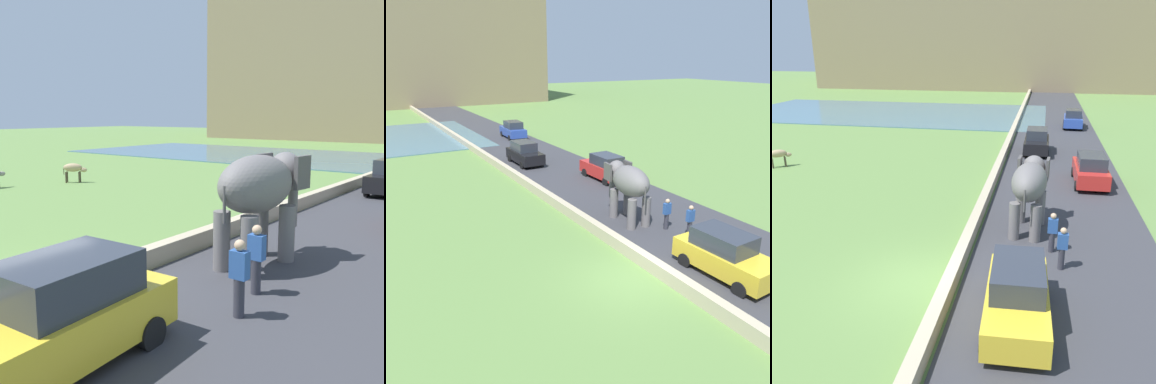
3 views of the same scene
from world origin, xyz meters
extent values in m
plane|color=#608442|center=(0.00, 0.00, 0.00)|extent=(220.00, 220.00, 0.00)
cube|color=tan|center=(1.20, 18.00, 0.28)|extent=(0.40, 110.00, 0.55)
cube|color=slate|center=(-14.00, 34.95, 0.04)|extent=(36.00, 18.00, 0.08)
ellipsoid|color=slate|center=(3.42, 4.64, 2.24)|extent=(1.62, 2.81, 1.50)
cylinder|color=slate|center=(3.08, 5.55, 0.80)|extent=(0.44, 0.44, 1.60)
cylinder|color=slate|center=(3.92, 5.48, 0.80)|extent=(0.44, 0.44, 1.60)
cylinder|color=slate|center=(2.93, 3.80, 0.80)|extent=(0.44, 0.44, 1.60)
cylinder|color=slate|center=(3.77, 3.73, 0.80)|extent=(0.44, 0.44, 1.60)
ellipsoid|color=slate|center=(3.55, 6.05, 2.42)|extent=(1.07, 0.98, 1.10)
cube|color=#504C4C|center=(2.94, 5.97, 2.46)|extent=(0.18, 0.71, 0.90)
cube|color=#504C4C|center=(4.13, 5.87, 2.46)|extent=(0.18, 0.71, 0.90)
cylinder|color=slate|center=(3.59, 6.53, 1.54)|extent=(0.28, 0.28, 1.50)
cone|color=silver|center=(3.36, 6.48, 1.99)|extent=(0.17, 0.57, 0.17)
cone|color=silver|center=(3.80, 6.44, 1.99)|extent=(0.17, 0.57, 0.17)
cylinder|color=#504C4C|center=(3.31, 3.32, 1.89)|extent=(0.08, 0.08, 0.90)
cylinder|color=#33333D|center=(4.42, 2.95, 0.42)|extent=(0.22, 0.22, 0.85)
cube|color=#2D569E|center=(4.42, 2.95, 1.13)|extent=(0.36, 0.22, 0.56)
sphere|color=tan|center=(4.42, 2.95, 1.52)|extent=(0.22, 0.22, 0.22)
cylinder|color=#33333D|center=(4.74, 1.70, 0.42)|extent=(0.22, 0.22, 0.85)
cube|color=#2D569E|center=(4.74, 1.70, 1.13)|extent=(0.36, 0.22, 0.56)
sphere|color=tan|center=(4.74, 1.70, 1.52)|extent=(0.22, 0.22, 0.22)
cube|color=gold|center=(3.42, -1.55, 0.70)|extent=(1.89, 4.08, 0.80)
cube|color=#2D333D|center=(3.42, -1.35, 1.45)|extent=(1.55, 2.27, 0.70)
cylinder|color=black|center=(4.17, -0.21, 0.30)|extent=(0.21, 0.61, 0.60)
cylinder|color=black|center=(2.55, -0.29, 0.30)|extent=(0.21, 0.61, 0.60)
cylinder|color=black|center=(2.62, 17.07, 0.30)|extent=(0.18, 0.60, 0.60)
cylinder|color=black|center=(2.62, 19.67, 0.30)|extent=(0.18, 0.60, 0.60)
ellipsoid|color=tan|center=(-12.83, 11.59, 0.90)|extent=(1.12, 1.05, 0.50)
cylinder|color=#493D2C|center=(-12.64, 11.96, 0.33)|extent=(0.10, 0.10, 0.65)
cylinder|color=#493D2C|center=(-12.44, 11.72, 0.33)|extent=(0.10, 0.10, 0.65)
cylinder|color=#493D2C|center=(-13.23, 11.46, 0.33)|extent=(0.10, 0.10, 0.65)
cylinder|color=#493D2C|center=(-13.03, 11.23, 0.33)|extent=(0.10, 0.10, 0.65)
ellipsoid|color=tan|center=(-12.35, 12.00, 0.75)|extent=(0.46, 0.44, 0.26)
cone|color=beige|center=(-12.41, 12.07, 0.92)|extent=(0.04, 0.04, 0.12)
cone|color=beige|center=(-12.29, 11.93, 0.92)|extent=(0.04, 0.04, 0.12)
cylinder|color=#493D2C|center=(-13.24, 11.24, 0.70)|extent=(0.04, 0.04, 0.45)
ellipsoid|color=gray|center=(-14.55, 8.07, 0.75)|extent=(0.30, 0.44, 0.26)
cone|color=beige|center=(-14.64, 8.08, 0.92)|extent=(0.04, 0.04, 0.12)
cone|color=beige|center=(-14.46, 8.05, 0.92)|extent=(0.04, 0.04, 0.12)
camera|label=1|loc=(9.15, -5.62, 4.00)|focal=42.88mm
camera|label=2|loc=(-8.56, -10.91, 8.17)|focal=37.97mm
camera|label=3|loc=(3.83, -11.36, 7.40)|focal=38.49mm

